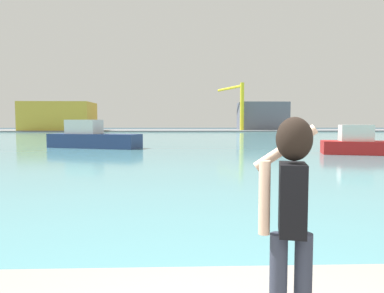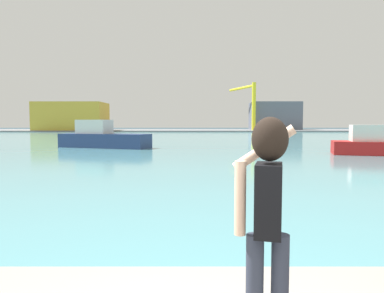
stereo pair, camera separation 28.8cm
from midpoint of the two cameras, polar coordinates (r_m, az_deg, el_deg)
name	(u,v)px [view 1 (the left image)]	position (r m, az deg, el deg)	size (l,w,h in m)	color
ground_plane	(183,138)	(52.06, -1.59, 1.44)	(220.00, 220.00, 0.00)	#334751
harbor_water	(183,137)	(54.06, -1.61, 1.54)	(140.00, 100.00, 0.02)	#599EA8
far_shore_dock	(182,130)	(94.04, -1.80, 2.63)	(140.00, 20.00, 0.36)	gray
person_photographer	(291,203)	(2.85, 13.02, -8.97)	(0.53, 0.57, 1.74)	#2D3342
boat_moored	(92,138)	(31.80, -16.21, 1.36)	(8.50, 4.87, 2.45)	navy
boat_moored_2	(364,144)	(27.00, 25.97, 0.37)	(6.26, 3.83, 2.04)	#B21919
warehouse_left	(59,116)	(94.62, -20.97, 4.62)	(16.82, 10.50, 7.02)	gold
warehouse_right	(262,116)	(98.34, 11.34, 4.89)	(12.81, 8.62, 7.46)	slate
port_crane	(237,100)	(93.22, 7.33, 7.59)	(5.37, 13.77, 12.11)	yellow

